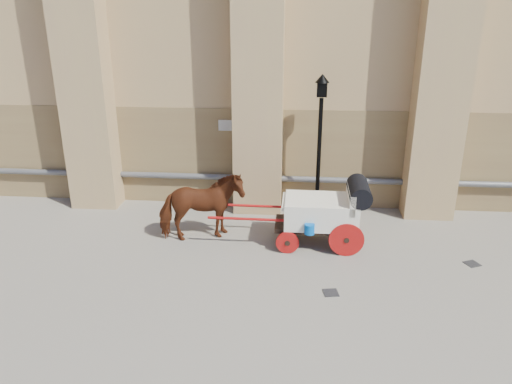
{
  "coord_description": "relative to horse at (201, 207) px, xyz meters",
  "views": [
    {
      "loc": [
        0.11,
        -10.43,
        5.94
      ],
      "look_at": [
        -0.88,
        1.4,
        1.39
      ],
      "focal_mm": 35.0,
      "sensor_mm": 36.0,
      "label": 1
    }
  ],
  "objects": [
    {
      "name": "street_lamp",
      "position": [
        3.07,
        1.85,
        1.29
      ],
      "size": [
        0.39,
        0.39,
        4.13
      ],
      "color": "black",
      "rests_on": "ground"
    },
    {
      "name": "drain_grate_near",
      "position": [
        3.27,
        -2.38,
        -0.91
      ],
      "size": [
        0.37,
        0.37,
        0.01
      ],
      "primitive_type": "cube",
      "rotation": [
        0.0,
        0.0,
        0.18
      ],
      "color": "black",
      "rests_on": "ground"
    },
    {
      "name": "ground",
      "position": [
        2.31,
        -1.41,
        -0.92
      ],
      "size": [
        90.0,
        90.0,
        0.0
      ],
      "primitive_type": "plane",
      "color": "#6D6759",
      "rests_on": "ground"
    },
    {
      "name": "drain_grate_far",
      "position": [
        6.75,
        -0.8,
        -0.91
      ],
      "size": [
        0.42,
        0.42,
        0.01
      ],
      "primitive_type": "cube",
      "rotation": [
        0.0,
        0.0,
        0.42
      ],
      "color": "black",
      "rests_on": "ground"
    },
    {
      "name": "horse",
      "position": [
        0.0,
        0.0,
        0.0
      ],
      "size": [
        2.37,
        1.62,
        1.83
      ],
      "primitive_type": "imported",
      "rotation": [
        0.0,
        0.0,
        1.89
      ],
      "color": "#582711",
      "rests_on": "ground"
    },
    {
      "name": "carriage",
      "position": [
        3.24,
        -0.02,
        0.04
      ],
      "size": [
        4.06,
        1.44,
        1.77
      ],
      "rotation": [
        0.0,
        0.0,
        -0.01
      ],
      "color": "black",
      "rests_on": "ground"
    }
  ]
}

